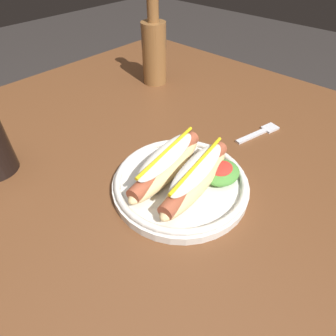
# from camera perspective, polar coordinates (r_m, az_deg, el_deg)

# --- Properties ---
(ground_plane) EXTENTS (8.00, 8.00, 0.00)m
(ground_plane) POSITION_cam_1_polar(r_m,az_deg,el_deg) (1.20, -4.47, -26.58)
(ground_plane) COLOR #2D2826
(dining_table) EXTENTS (1.20, 1.04, 0.74)m
(dining_table) POSITION_cam_1_polar(r_m,az_deg,el_deg) (0.65, -7.46, -4.77)
(dining_table) COLOR brown
(dining_table) RESTS_ON ground_plane
(hot_dog_plate) EXTENTS (0.24, 0.24, 0.08)m
(hot_dog_plate) POSITION_cam_1_polar(r_m,az_deg,el_deg) (0.50, 2.88, -1.79)
(hot_dog_plate) COLOR silver
(hot_dog_plate) RESTS_ON dining_table
(fork) EXTENTS (0.12, 0.05, 0.00)m
(fork) POSITION_cam_1_polar(r_m,az_deg,el_deg) (0.68, 18.01, 6.83)
(fork) COLOR silver
(fork) RESTS_ON dining_table
(glass_bottle) EXTENTS (0.07, 0.07, 0.24)m
(glass_bottle) POSITION_cam_1_polar(r_m,az_deg,el_deg) (0.85, -2.80, 22.57)
(glass_bottle) COLOR brown
(glass_bottle) RESTS_ON dining_table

